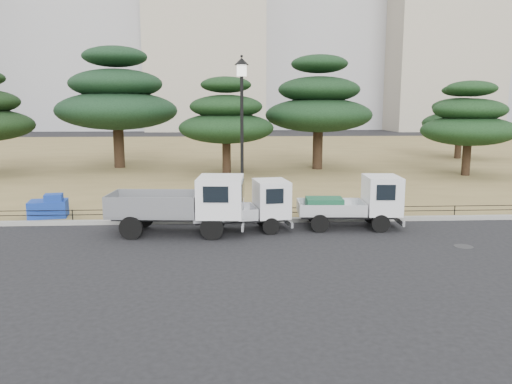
{
  "coord_description": "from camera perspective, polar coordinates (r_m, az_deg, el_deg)",
  "views": [
    {
      "loc": [
        -1.04,
        -16.28,
        4.4
      ],
      "look_at": [
        0.0,
        2.0,
        1.3
      ],
      "focal_mm": 35.0,
      "sensor_mm": 36.0,
      "label": 1
    }
  ],
  "objects": [
    {
      "name": "pine_east_far",
      "position": [
        45.63,
        22.31,
        8.06
      ],
      "size": [
        6.16,
        6.16,
        6.19
      ],
      "color": "black",
      "rests_on": "lawn"
    },
    {
      "name": "pine_center_right",
      "position": [
        35.1,
        7.16,
        9.99
      ],
      "size": [
        7.36,
        7.36,
        7.8
      ],
      "color": "black",
      "rests_on": "lawn"
    },
    {
      "name": "pine_east_near",
      "position": [
        34.19,
        23.16,
        7.44
      ],
      "size": [
        5.85,
        5.85,
        5.91
      ],
      "color": "black",
      "rests_on": "lawn"
    },
    {
      "name": "tower_east",
      "position": [
        108.29,
        20.29,
        19.48
      ],
      "size": [
        20.0,
        18.0,
        48.0
      ],
      "primitive_type": "cube",
      "color": "#AAA08C",
      "rests_on": "ground"
    },
    {
      "name": "truck_large",
      "position": [
        17.68,
        -8.07,
        -1.15
      ],
      "size": [
        4.79,
        2.2,
        2.03
      ],
      "rotation": [
        0.0,
        0.0,
        -0.08
      ],
      "color": "black",
      "rests_on": "ground"
    },
    {
      "name": "pine_center_left",
      "position": [
        32.12,
        -3.42,
        8.39
      ],
      "size": [
        6.09,
        6.09,
        6.19
      ],
      "color": "black",
      "rests_on": "lawn"
    },
    {
      "name": "pine_west_near",
      "position": [
        37.01,
        -15.63,
        10.24
      ],
      "size": [
        8.46,
        8.46,
        8.46
      ],
      "color": "black",
      "rests_on": "lawn"
    },
    {
      "name": "pipe_fence",
      "position": [
        19.46,
        -0.13,
        -2.13
      ],
      "size": [
        38.0,
        0.04,
        0.4
      ],
      "color": "black",
      "rests_on": "lawn"
    },
    {
      "name": "manhole",
      "position": [
        17.42,
        22.64,
        -5.76
      ],
      "size": [
        0.6,
        0.6,
        0.01
      ],
      "primitive_type": "cylinder",
      "color": "#2D2D30",
      "rests_on": "ground"
    },
    {
      "name": "truck_kei_rear",
      "position": [
        18.76,
        11.45,
        -1.14
      ],
      "size": [
        3.77,
        1.81,
        1.93
      ],
      "rotation": [
        0.0,
        0.0,
        -0.06
      ],
      "color": "black",
      "rests_on": "ground"
    },
    {
      "name": "truck_kei_front",
      "position": [
        17.9,
        -0.88,
        -1.64
      ],
      "size": [
        3.61,
        1.92,
        1.82
      ],
      "rotation": [
        0.0,
        0.0,
        0.14
      ],
      "color": "black",
      "rests_on": "ground"
    },
    {
      "name": "street_lamp",
      "position": [
        19.18,
        -1.63,
        9.22
      ],
      "size": [
        0.55,
        0.55,
        6.09
      ],
      "color": "black",
      "rests_on": "lawn"
    },
    {
      "name": "tarp_pile",
      "position": [
        21.21,
        -22.6,
        -1.66
      ],
      "size": [
        1.56,
        1.26,
        0.94
      ],
      "rotation": [
        0.0,
        0.0,
        0.17
      ],
      "color": "#1437A2",
      "rests_on": "lawn"
    },
    {
      "name": "lawn",
      "position": [
        47.09,
        -1.98,
        4.34
      ],
      "size": [
        120.0,
        56.0,
        0.15
      ],
      "primitive_type": "cube",
      "color": "olive",
      "rests_on": "ground"
    },
    {
      "name": "curb",
      "position": [
        19.39,
        -0.1,
        -3.26
      ],
      "size": [
        120.0,
        0.25,
        0.16
      ],
      "primitive_type": "cube",
      "color": "gray",
      "rests_on": "ground"
    },
    {
      "name": "ground",
      "position": [
        16.89,
        0.39,
        -5.49
      ],
      "size": [
        220.0,
        220.0,
        0.0
      ],
      "primitive_type": "plane",
      "color": "black"
    }
  ]
}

